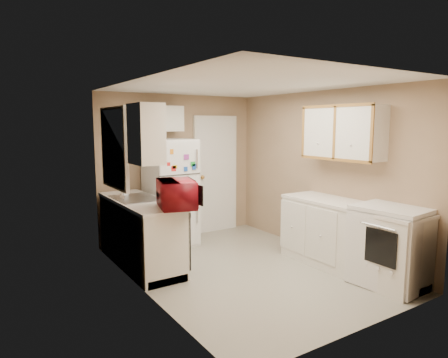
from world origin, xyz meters
TOP-DOWN VIEW (x-y plane):
  - floor at (0.00, 0.00)m, footprint 3.80×3.80m
  - ceiling at (0.00, 0.00)m, footprint 3.80×3.80m
  - wall_left at (-1.40, 0.00)m, footprint 3.80×3.80m
  - wall_right at (1.40, 0.00)m, footprint 3.80×3.80m
  - wall_back at (0.00, 1.90)m, footprint 2.80×2.80m
  - wall_front at (0.00, -1.90)m, footprint 2.80×2.80m
  - left_counter at (-1.10, 0.90)m, footprint 0.60×1.80m
  - dishwasher at (-0.81, 0.30)m, footprint 0.03×0.58m
  - sink at (-1.10, 1.05)m, footprint 0.54×0.74m
  - microwave at (-0.90, 0.16)m, footprint 0.68×0.49m
  - soap_bottle at (-1.15, 1.33)m, footprint 0.09×0.09m
  - window_blinds at (-1.36, 1.05)m, footprint 0.10×0.98m
  - upper_cabinet_left at (-1.25, 0.22)m, footprint 0.30×0.45m
  - refrigerator at (-0.35, 1.52)m, footprint 0.72×0.70m
  - cabinet_over_fridge at (-0.40, 1.75)m, footprint 0.70×0.30m
  - interior_door at (0.70, 1.86)m, footprint 0.86×0.06m
  - right_counter at (1.10, -0.80)m, footprint 0.60×2.00m
  - stove at (1.13, -1.39)m, footprint 0.73×0.86m
  - upper_cabinet_right at (1.25, -0.50)m, footprint 0.30×1.20m

SIDE VIEW (x-z plane):
  - floor at x=0.00m, z-range 0.00..0.00m
  - left_counter at x=-1.10m, z-range 0.00..0.90m
  - right_counter at x=1.10m, z-range 0.00..0.90m
  - stove at x=1.13m, z-range 0.00..0.97m
  - dishwasher at x=-0.81m, z-range 0.13..0.85m
  - refrigerator at x=-0.35m, z-range 0.00..1.69m
  - sink at x=-1.10m, z-range 0.78..0.94m
  - soap_bottle at x=-1.15m, z-range 0.92..1.08m
  - interior_door at x=0.70m, z-range -0.02..2.06m
  - microwave at x=-0.90m, z-range 0.85..1.25m
  - wall_left at x=-1.40m, z-range 1.20..1.20m
  - wall_right at x=1.40m, z-range 1.20..1.20m
  - wall_back at x=0.00m, z-range 1.20..1.20m
  - wall_front at x=0.00m, z-range 1.20..1.20m
  - window_blinds at x=-1.36m, z-range 1.06..2.14m
  - upper_cabinet_left at x=-1.25m, z-range 1.45..2.15m
  - upper_cabinet_right at x=1.25m, z-range 1.45..2.15m
  - cabinet_over_fridge at x=-0.40m, z-range 1.80..2.20m
  - ceiling at x=0.00m, z-range 2.40..2.40m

